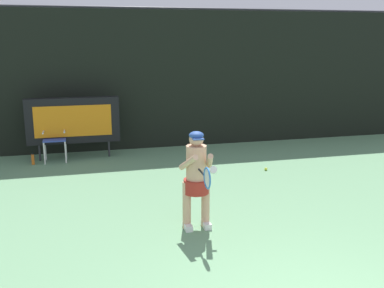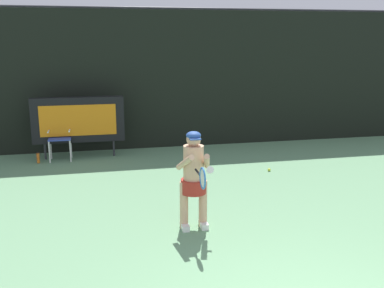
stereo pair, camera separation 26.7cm
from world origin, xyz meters
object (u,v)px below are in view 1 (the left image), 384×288
object	(u,v)px
tennis_player	(196,175)
tennis_racket	(207,178)
scoreboard	(73,121)
tennis_ball_loose	(266,169)
umpire_chair	(54,136)
water_bottle	(33,159)

from	to	relation	value
tennis_player	tennis_racket	bearing A→B (deg)	-91.39
scoreboard	tennis_ball_loose	size ratio (longest dim) A/B	32.35
tennis_racket	tennis_player	bearing A→B (deg)	77.97
scoreboard	umpire_chair	size ratio (longest dim) A/B	2.04
umpire_chair	tennis_ball_loose	xyz separation A→B (m)	(4.58, -2.02, -0.58)
tennis_player	tennis_ball_loose	bearing A→B (deg)	48.76
water_bottle	tennis_player	xyz separation A→B (m)	(2.78, -4.43, 0.72)
water_bottle	tennis_racket	xyz separation A→B (m)	(2.77, -5.04, 0.88)
tennis_racket	tennis_ball_loose	distance (m)	4.09
tennis_ball_loose	tennis_racket	bearing A→B (deg)	-125.61
scoreboard	tennis_player	world-z (taller)	tennis_player
umpire_chair	water_bottle	distance (m)	0.74
tennis_ball_loose	scoreboard	bearing A→B (deg)	152.83
water_bottle	tennis_racket	bearing A→B (deg)	-61.21
water_bottle	umpire_chair	bearing A→B (deg)	23.53
scoreboard	tennis_racket	world-z (taller)	scoreboard
umpire_chair	water_bottle	world-z (taller)	umpire_chair
water_bottle	tennis_ball_loose	distance (m)	5.39
tennis_player	scoreboard	bearing A→B (deg)	111.03
scoreboard	water_bottle	bearing A→B (deg)	-161.73
umpire_chair	water_bottle	xyz separation A→B (m)	(-0.51, -0.22, -0.50)
scoreboard	water_bottle	xyz separation A→B (m)	(-0.96, -0.32, -0.82)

